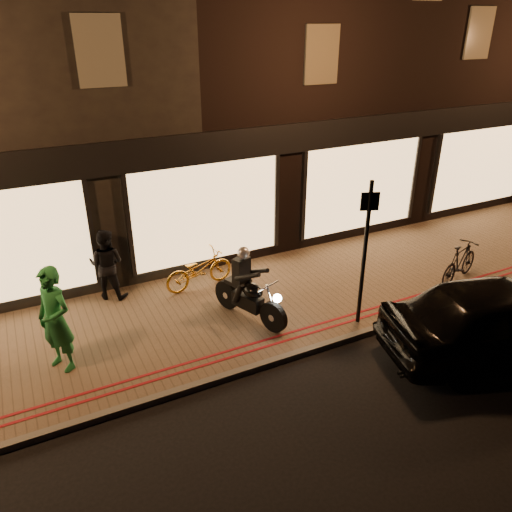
{
  "coord_description": "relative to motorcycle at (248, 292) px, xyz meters",
  "views": [
    {
      "loc": [
        -3.9,
        -6.44,
        5.77
      ],
      "look_at": [
        0.46,
        2.28,
        1.1
      ],
      "focal_mm": 35.0,
      "sensor_mm": 36.0,
      "label": 1
    }
  ],
  "objects": [
    {
      "name": "ground",
      "position": [
        0.1,
        -1.52,
        -0.73
      ],
      "size": [
        90.0,
        90.0,
        0.0
      ],
      "primitive_type": "plane",
      "color": "black",
      "rests_on": "ground"
    },
    {
      "name": "sidewalk",
      "position": [
        0.1,
        0.48,
        -0.67
      ],
      "size": [
        50.0,
        4.0,
        0.12
      ],
      "primitive_type": "cube",
      "color": "brown",
      "rests_on": "ground"
    },
    {
      "name": "kerb_stone",
      "position": [
        0.1,
        -1.47,
        -0.67
      ],
      "size": [
        50.0,
        0.14,
        0.12
      ],
      "primitive_type": "cube",
      "color": "#59544C",
      "rests_on": "ground"
    },
    {
      "name": "red_kerb_lines",
      "position": [
        0.1,
        -0.97,
        -0.61
      ],
      "size": [
        50.0,
        0.26,
        0.01
      ],
      "color": "maroon",
      "rests_on": "sidewalk"
    },
    {
      "name": "building_row",
      "position": [
        0.1,
        7.47,
        3.51
      ],
      "size": [
        48.0,
        10.11,
        8.5
      ],
      "color": "black",
      "rests_on": "ground"
    },
    {
      "name": "motorcycle",
      "position": [
        0.0,
        0.0,
        0.0
      ],
      "size": [
        0.86,
        1.86,
        1.59
      ],
      "rotation": [
        0.0,
        0.0,
        0.36
      ],
      "color": "black",
      "rests_on": "sidewalk"
    },
    {
      "name": "sign_post",
      "position": [
        1.96,
        -1.12,
        1.06
      ],
      "size": [
        0.34,
        0.15,
        3.0
      ],
      "rotation": [
        0.0,
        0.0,
        -0.36
      ],
      "color": "black",
      "rests_on": "sidewalk"
    },
    {
      "name": "bicycle_gold",
      "position": [
        -0.42,
        1.71,
        -0.18
      ],
      "size": [
        1.72,
        0.78,
        0.87
      ],
      "primitive_type": "imported",
      "rotation": [
        0.0,
        0.0,
        1.7
      ],
      "color": "#C28522",
      "rests_on": "sidewalk"
    },
    {
      "name": "bicycle_dark",
      "position": [
        5.14,
        -0.75,
        -0.13
      ],
      "size": [
        1.67,
        0.92,
        0.96
      ],
      "primitive_type": "imported",
      "rotation": [
        0.0,
        0.0,
        1.88
      ],
      "color": "black",
      "rests_on": "sidewalk"
    },
    {
      "name": "person_green",
      "position": [
        -3.65,
        0.04,
        0.36
      ],
      "size": [
        0.79,
        0.85,
        1.96
      ],
      "primitive_type": "imported",
      "rotation": [
        0.0,
        0.0,
        -0.96
      ],
      "color": "#1E7135",
      "rests_on": "sidewalk"
    },
    {
      "name": "person_dark",
      "position": [
        -2.37,
        2.18,
        0.19
      ],
      "size": [
        0.98,
        0.93,
        1.61
      ],
      "primitive_type": "imported",
      "rotation": [
        0.0,
        0.0,
        2.58
      ],
      "color": "black",
      "rests_on": "sidewalk"
    },
    {
      "name": "parked_car",
      "position": [
        3.74,
        -3.06,
        0.04
      ],
      "size": [
        4.83,
        2.85,
        1.54
      ],
      "primitive_type": "imported",
      "rotation": [
        0.0,
        0.0,
        1.33
      ],
      "color": "black",
      "rests_on": "ground"
    }
  ]
}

